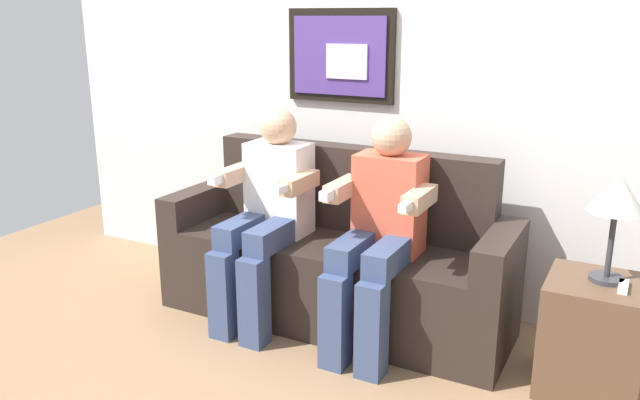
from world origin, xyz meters
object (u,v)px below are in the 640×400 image
person_on_left (267,209)px  person_on_right (379,227)px  couch (336,263)px  spare_remote_on_table (623,287)px  side_table_right (592,336)px  table_lamp (617,198)px

person_on_left → person_on_right: 0.62m
couch → spare_remote_on_table: (1.36, -0.14, 0.20)m
person_on_right → side_table_right: size_ratio=2.22×
couch → table_lamp: table_lamp is taller
table_lamp → spare_remote_on_table: table_lamp is taller
couch → person_on_left: (-0.31, -0.17, 0.29)m
person_on_left → spare_remote_on_table: 1.67m
person_on_right → table_lamp: size_ratio=2.41×
spare_remote_on_table → person_on_left: bearing=-179.1°
spare_remote_on_table → couch: bearing=174.1°
person_on_right → spare_remote_on_table: size_ratio=8.54×
table_lamp → couch: bearing=176.4°
table_lamp → person_on_left: bearing=-177.0°
person_on_left → person_on_right: same height
person_on_left → table_lamp: 1.62m
person_on_left → side_table_right: bearing=2.2°
person_on_left → person_on_right: size_ratio=1.00×
person_on_right → side_table_right: (0.96, 0.06, -0.36)m
side_table_right → person_on_right: bearing=-176.3°
couch → spare_remote_on_table: couch is taller
side_table_right → table_lamp: table_lamp is taller
couch → side_table_right: couch is taller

